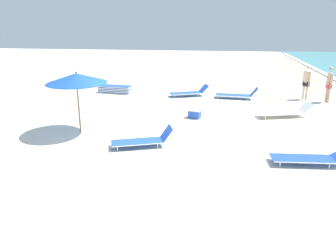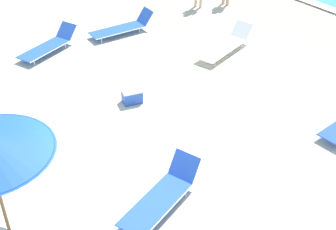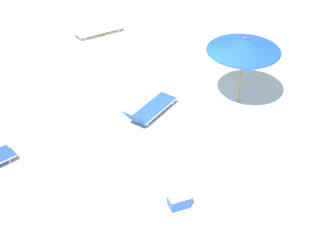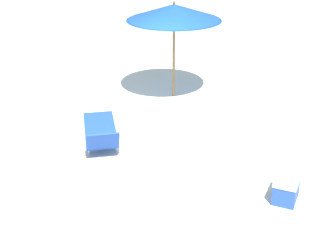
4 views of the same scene
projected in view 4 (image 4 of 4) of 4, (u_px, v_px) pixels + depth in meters
name	position (u px, v px, depth m)	size (l,w,h in m)	color
ground_plane	(131.00, 142.00, 9.22)	(60.00, 60.00, 0.16)	beige
beach_umbrella	(174.00, 12.00, 10.45)	(2.17, 2.17, 2.26)	olive
sun_lounger_mid_beach_pair_a	(101.00, 132.00, 8.95)	(1.19, 2.08, 0.63)	blue
cooler_box	(286.00, 189.00, 7.19)	(0.48, 0.58, 0.37)	blue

